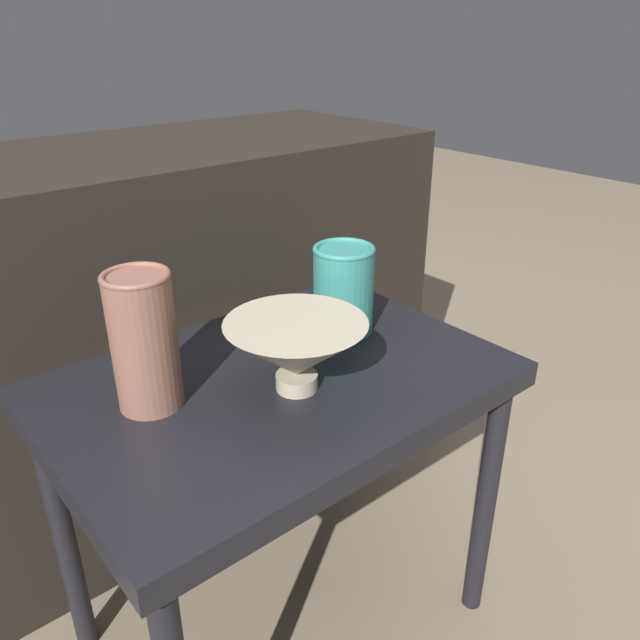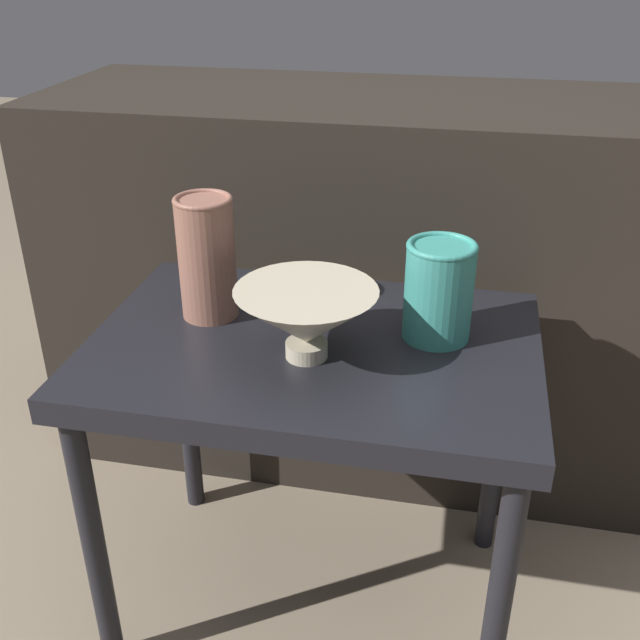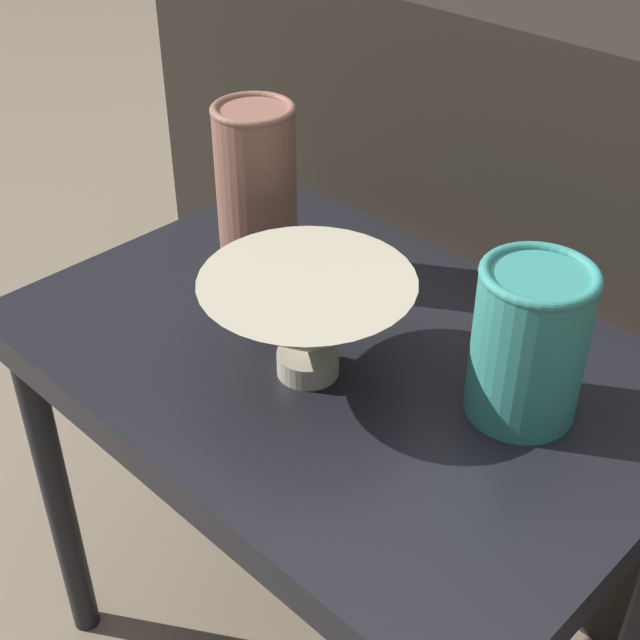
{
  "view_description": "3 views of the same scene",
  "coord_description": "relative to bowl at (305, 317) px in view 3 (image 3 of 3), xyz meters",
  "views": [
    {
      "loc": [
        -0.48,
        -0.67,
        1.04
      ],
      "look_at": [
        0.03,
        -0.07,
        0.66
      ],
      "focal_mm": 35.0,
      "sensor_mm": 36.0,
      "label": 1
    },
    {
      "loc": [
        0.21,
        -0.97,
        1.11
      ],
      "look_at": [
        0.03,
        -0.08,
        0.63
      ],
      "focal_mm": 42.0,
      "sensor_mm": 36.0,
      "label": 2
    },
    {
      "loc": [
        0.5,
        -0.54,
        1.1
      ],
      "look_at": [
        0.02,
        -0.05,
        0.62
      ],
      "focal_mm": 50.0,
      "sensor_mm": 36.0,
      "label": 3
    }
  ],
  "objects": [
    {
      "name": "vase_textured_left",
      "position": [
        -0.18,
        0.1,
        0.04
      ],
      "size": [
        0.09,
        0.09,
        0.2
      ],
      "color": "brown",
      "rests_on": "table"
    },
    {
      "name": "vase_colorful_right",
      "position": [
        0.19,
        0.1,
        0.01
      ],
      "size": [
        0.11,
        0.11,
        0.15
      ],
      "color": "teal",
      "rests_on": "table"
    },
    {
      "name": "bowl",
      "position": [
        0.0,
        0.0,
        0.0
      ],
      "size": [
        0.21,
        0.21,
        0.11
      ],
      "color": "#B2A88E",
      "rests_on": "table"
    },
    {
      "name": "table",
      "position": [
        0.0,
        0.05,
        -0.13
      ],
      "size": [
        0.68,
        0.47,
        0.55
      ],
      "color": "black",
      "rests_on": "ground_plane"
    },
    {
      "name": "couch_backdrop",
      "position": [
        0.0,
        0.58,
        -0.21
      ],
      "size": [
        1.34,
        0.5,
        0.81
      ],
      "color": "black",
      "rests_on": "ground_plane"
    }
  ]
}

